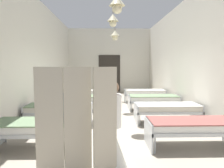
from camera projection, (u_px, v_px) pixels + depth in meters
ground_plane at (113, 117)px, 7.42m from camera, size 5.90×14.54×0.10m
room_shell at (112, 57)px, 8.46m from camera, size 5.70×14.14×4.11m
bed_left_row_0 at (40, 127)px, 4.49m from camera, size 1.90×0.84×0.57m
bed_right_row_0 at (192, 126)px, 4.58m from camera, size 1.90×0.84×0.57m
bed_left_row_1 at (59, 109)px, 6.39m from camera, size 1.90×0.84×0.57m
bed_right_row_1 at (167, 108)px, 6.47m from camera, size 1.90×0.84×0.57m
bed_left_row_2 at (70, 99)px, 8.28m from camera, size 1.90×0.84×0.57m
bed_right_row_2 at (153, 99)px, 8.37m from camera, size 1.90×0.84×0.57m
bed_left_row_3 at (77, 93)px, 10.17m from camera, size 1.90×0.84×0.57m
bed_right_row_3 at (145, 93)px, 10.26m from camera, size 1.90×0.84×0.57m
nurse_near_aisle at (105, 101)px, 7.34m from camera, size 0.52×0.52×1.49m
nurse_mid_aisle at (112, 137)px, 3.62m from camera, size 0.52×0.52×1.49m
patient_seated_primary at (56, 107)px, 4.48m from camera, size 0.44×0.44×0.80m
potted_plant at (108, 81)px, 11.47m from camera, size 0.63×0.63×1.43m
privacy_screen at (78, 123)px, 3.29m from camera, size 1.23×0.28×1.70m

